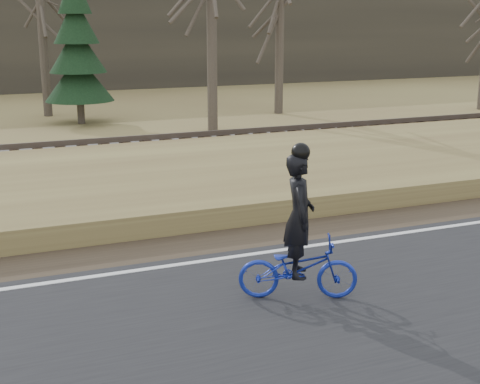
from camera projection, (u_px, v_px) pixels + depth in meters
name	position (u px, v px, depth m)	size (l,w,h in m)	color
ground	(474.00, 230.00, 12.89)	(120.00, 120.00, 0.00)	olive
edge_line	(467.00, 224.00, 13.05)	(120.00, 0.12, 0.01)	silver
shoulder	(434.00, 213.00, 13.96)	(120.00, 1.60, 0.04)	#473A2B
embankment	(358.00, 173.00, 16.60)	(120.00, 5.00, 0.44)	olive
ballast	(290.00, 147.00, 20.00)	(120.00, 3.00, 0.45)	slate
railroad	(290.00, 137.00, 19.92)	(120.00, 2.40, 0.29)	black
treeline_backdrop	(124.00, 35.00, 39.01)	(120.00, 4.00, 6.00)	#383328
cyclist	(298.00, 249.00, 9.46)	(1.80, 1.20, 2.27)	#162798
bare_tree_left	(42.00, 28.00, 26.89)	(0.36, 0.36, 7.10)	#4D4439
bare_tree_near_left	(212.00, 25.00, 23.32)	(0.36, 0.36, 7.45)	#4D4439
bare_tree_center	(280.00, 12.00, 27.48)	(0.36, 0.36, 8.34)	#4D4439
conifer	(77.00, 51.00, 25.12)	(2.60, 2.60, 5.81)	#4D4439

